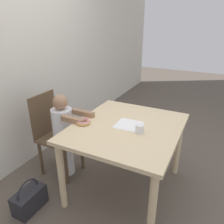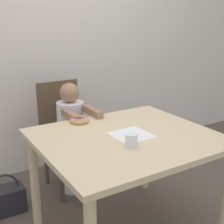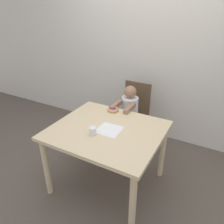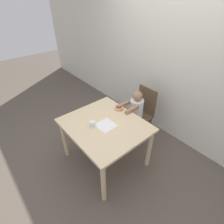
% 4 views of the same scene
% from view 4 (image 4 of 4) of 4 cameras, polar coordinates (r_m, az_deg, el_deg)
% --- Properties ---
extents(ground_plane, '(12.00, 12.00, 0.00)m').
position_cam_4_polar(ground_plane, '(2.84, -1.98, -15.10)').
color(ground_plane, brown).
extents(wall_back, '(8.00, 0.05, 2.50)m').
position_cam_4_polar(wall_back, '(2.93, 18.13, 14.99)').
color(wall_back, silver).
rests_on(wall_back, ground_plane).
extents(dining_table, '(1.07, 0.94, 0.71)m').
position_cam_4_polar(dining_table, '(2.40, -2.27, -5.67)').
color(dining_table, beige).
rests_on(dining_table, ground_plane).
extents(chair, '(0.36, 0.41, 0.90)m').
position_cam_4_polar(chair, '(2.99, 9.26, -0.64)').
color(chair, brown).
rests_on(chair, ground_plane).
extents(child_figure, '(0.23, 0.43, 0.93)m').
position_cam_4_polar(child_figure, '(2.90, 7.64, -1.26)').
color(child_figure, white).
rests_on(child_figure, ground_plane).
extents(donut, '(0.13, 0.13, 0.04)m').
position_cam_4_polar(donut, '(2.60, 2.32, 1.35)').
color(donut, tan).
rests_on(donut, dining_table).
extents(napkin, '(0.24, 0.24, 0.00)m').
position_cam_4_polar(napkin, '(2.31, -2.02, -4.31)').
color(napkin, white).
rests_on(napkin, dining_table).
extents(handbag, '(0.30, 0.16, 0.32)m').
position_cam_4_polar(handbag, '(3.43, 0.01, -1.93)').
color(handbag, '#232328').
rests_on(handbag, ground_plane).
extents(cup, '(0.07, 0.07, 0.07)m').
position_cam_4_polar(cup, '(2.29, -6.34, -3.85)').
color(cup, white).
rests_on(cup, dining_table).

